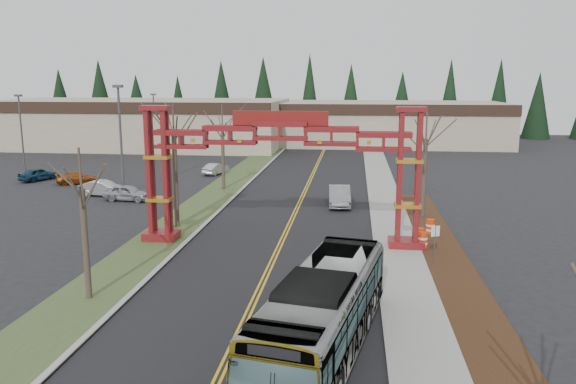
# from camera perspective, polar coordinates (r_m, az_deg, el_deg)

# --- Properties ---
(road) EXTENTS (12.00, 110.00, 0.02)m
(road) POSITION_cam_1_polar(r_m,az_deg,el_deg) (43.31, 0.45, -2.71)
(road) COLOR black
(road) RESTS_ON ground
(lane_line_left) EXTENTS (0.12, 100.00, 0.01)m
(lane_line_left) POSITION_cam_1_polar(r_m,az_deg,el_deg) (43.32, 0.29, -2.68)
(lane_line_left) COLOR gold
(lane_line_left) RESTS_ON road
(lane_line_right) EXTENTS (0.12, 100.00, 0.01)m
(lane_line_right) POSITION_cam_1_polar(r_m,az_deg,el_deg) (43.29, 0.61, -2.69)
(lane_line_right) COLOR gold
(lane_line_right) RESTS_ON road
(curb_right) EXTENTS (0.30, 110.00, 0.15)m
(curb_right) POSITION_cam_1_polar(r_m,az_deg,el_deg) (43.07, 8.62, -2.82)
(curb_right) COLOR #9D9D98
(curb_right) RESTS_ON ground
(sidewalk_right) EXTENTS (2.60, 110.00, 0.14)m
(sidewalk_right) POSITION_cam_1_polar(r_m,az_deg,el_deg) (43.15, 10.54, -2.86)
(sidewalk_right) COLOR gray
(sidewalk_right) RESTS_ON ground
(landscape_strip) EXTENTS (2.60, 50.00, 0.12)m
(landscape_strip) POSITION_cam_1_polar(r_m,az_deg,el_deg) (29.25, 17.58, -10.06)
(landscape_strip) COLOR #311A10
(landscape_strip) RESTS_ON ground
(grass_median) EXTENTS (4.00, 110.00, 0.08)m
(grass_median) POSITION_cam_1_polar(r_m,az_deg,el_deg) (44.87, -9.77, -2.34)
(grass_median) COLOR #374D26
(grass_median) RESTS_ON ground
(curb_left) EXTENTS (0.30, 110.00, 0.15)m
(curb_left) POSITION_cam_1_polar(r_m,az_deg,el_deg) (44.37, -7.48, -2.38)
(curb_left) COLOR #9D9D98
(curb_left) RESTS_ON ground
(gateway_arch) EXTENTS (18.20, 1.60, 8.90)m
(gateway_arch) POSITION_cam_1_polar(r_m,az_deg,el_deg) (35.37, -0.79, 4.01)
(gateway_arch) COLOR maroon
(gateway_arch) RESTS_ON ground
(retail_building_west) EXTENTS (46.00, 22.30, 7.50)m
(retail_building_west) POSITION_cam_1_polar(r_m,az_deg,el_deg) (95.49, -14.62, 6.82)
(retail_building_west) COLOR tan
(retail_building_west) RESTS_ON ground
(retail_building_east) EXTENTS (38.00, 20.30, 7.00)m
(retail_building_east) POSITION_cam_1_polar(r_m,az_deg,el_deg) (97.14, 9.99, 6.93)
(retail_building_east) COLOR tan
(retail_building_east) RESTS_ON ground
(conifer_treeline) EXTENTS (116.10, 5.60, 13.00)m
(conifer_treeline) POSITION_cam_1_polar(r_m,az_deg,el_deg) (108.95, 4.52, 9.07)
(conifer_treeline) COLOR black
(conifer_treeline) RESTS_ON ground
(transit_bus) EXTENTS (5.10, 12.36, 3.35)m
(transit_bus) POSITION_cam_1_polar(r_m,az_deg,el_deg) (22.01, 3.59, -12.16)
(transit_bus) COLOR #B5B9BE
(transit_bus) RESTS_ON ground
(silver_sedan) EXTENTS (2.06, 5.18, 1.68)m
(silver_sedan) POSITION_cam_1_polar(r_m,az_deg,el_deg) (47.83, 5.26, -0.41)
(silver_sedan) COLOR #A5A8AD
(silver_sedan) RESTS_ON ground
(parked_car_near_a) EXTENTS (4.35, 2.07, 1.44)m
(parked_car_near_a) POSITION_cam_1_polar(r_m,az_deg,el_deg) (51.64, -15.98, -0.07)
(parked_car_near_a) COLOR #A7ABAF
(parked_car_near_a) RESTS_ON ground
(parked_car_near_b) EXTENTS (4.50, 1.97, 1.44)m
(parked_car_near_b) POSITION_cam_1_polar(r_m,az_deg,el_deg) (54.44, -18.24, 0.36)
(parked_car_near_b) COLOR silver
(parked_car_near_b) RESTS_ON ground
(parked_car_mid_a) EXTENTS (4.57, 3.07, 1.23)m
(parked_car_mid_a) POSITION_cam_1_polar(r_m,az_deg,el_deg) (61.73, -20.55, 1.33)
(parked_car_mid_a) COLOR #8F4014
(parked_car_mid_a) RESTS_ON ground
(parked_car_mid_b) EXTENTS (3.13, 4.38, 1.39)m
(parked_car_mid_b) POSITION_cam_1_polar(r_m,az_deg,el_deg) (65.47, -24.05, 1.67)
(parked_car_mid_b) COLOR navy
(parked_car_mid_b) RESTS_ON ground
(parked_car_far_a) EXTENTS (2.41, 4.08, 1.27)m
(parked_car_far_a) POSITION_cam_1_polar(r_m,az_deg,el_deg) (64.40, -7.36, 2.35)
(parked_car_far_a) COLOR #B0B1B9
(parked_car_far_a) RESTS_ON ground
(bare_tree_median_near) EXTENTS (2.96, 2.96, 7.40)m
(bare_tree_median_near) POSITION_cam_1_polar(r_m,az_deg,el_deg) (27.91, -20.23, 0.20)
(bare_tree_median_near) COLOR #382D26
(bare_tree_median_near) RESTS_ON ground
(bare_tree_median_mid) EXTENTS (3.46, 3.46, 8.86)m
(bare_tree_median_mid) POSITION_cam_1_polar(r_m,az_deg,el_deg) (40.41, -11.51, 5.45)
(bare_tree_median_mid) COLOR #382D26
(bare_tree_median_mid) RESTS_ON ground
(bare_tree_median_far) EXTENTS (3.30, 3.30, 8.23)m
(bare_tree_median_far) POSITION_cam_1_polar(r_m,az_deg,el_deg) (54.52, -6.68, 6.48)
(bare_tree_median_far) COLOR #382D26
(bare_tree_median_far) RESTS_ON ground
(bare_tree_right_far) EXTENTS (3.35, 3.35, 8.32)m
(bare_tree_right_far) POSITION_cam_1_polar(r_m,az_deg,el_deg) (43.88, 13.83, 5.19)
(bare_tree_right_far) COLOR #382D26
(bare_tree_right_far) RESTS_ON ground
(light_pole_near) EXTENTS (0.88, 0.44, 10.10)m
(light_pole_near) POSITION_cam_1_polar(r_m,az_deg,el_deg) (54.42, -16.66, 5.90)
(light_pole_near) COLOR #3F3F44
(light_pole_near) RESTS_ON ground
(light_pole_mid) EXTENTS (0.78, 0.39, 8.98)m
(light_pole_mid) POSITION_cam_1_polar(r_m,az_deg,el_deg) (70.52, -25.47, 5.86)
(light_pole_mid) COLOR #3F3F44
(light_pole_mid) RESTS_ON ground
(light_pole_far) EXTENTS (0.76, 0.38, 8.72)m
(light_pole_far) POSITION_cam_1_polar(r_m,az_deg,el_deg) (83.57, -13.43, 7.19)
(light_pole_far) COLOR #3F3F44
(light_pole_far) RESTS_ON ground
(street_sign) EXTENTS (0.50, 0.23, 2.27)m
(street_sign) POSITION_cam_1_polar(r_m,az_deg,el_deg) (33.40, 14.72, -4.42)
(street_sign) COLOR #3F3F44
(street_sign) RESTS_ON ground
(barrel_south) EXTENTS (0.60, 0.60, 1.10)m
(barrel_south) POSITION_cam_1_polar(r_m,az_deg,el_deg) (36.43, 13.53, -4.82)
(barrel_south) COLOR red
(barrel_south) RESTS_ON ground
(barrel_mid) EXTENTS (0.52, 0.52, 0.97)m
(barrel_mid) POSITION_cam_1_polar(r_m,az_deg,el_deg) (37.88, 13.29, -4.30)
(barrel_mid) COLOR red
(barrel_mid) RESTS_ON ground
(barrel_north) EXTENTS (0.60, 0.60, 1.11)m
(barrel_north) POSITION_cam_1_polar(r_m,az_deg,el_deg) (39.79, 14.26, -3.50)
(barrel_north) COLOR red
(barrel_north) RESTS_ON ground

